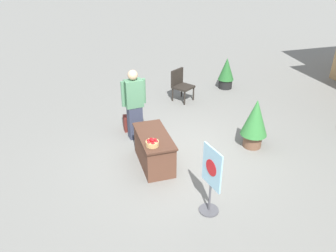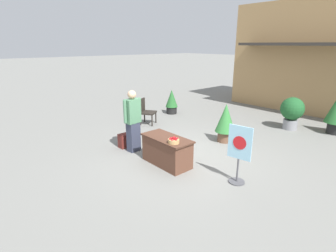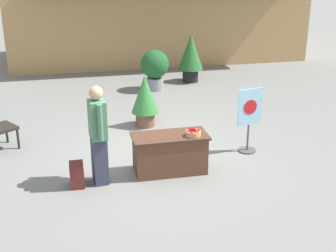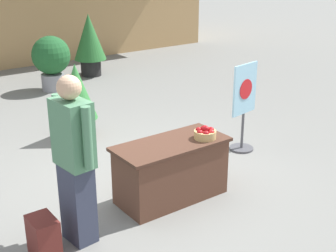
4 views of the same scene
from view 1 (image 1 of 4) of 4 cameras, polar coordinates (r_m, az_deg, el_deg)
ground_plane at (r=7.61m, az=2.09°, el=-5.18°), size 120.00×120.00×0.00m
display_table at (r=7.14m, az=-2.44°, el=-4.12°), size 1.38×0.64×0.73m
apple_basket at (r=6.56m, az=-2.75°, el=-2.89°), size 0.27×0.27×0.16m
person_visitor at (r=7.98m, az=-5.91°, el=3.78°), size 0.31×0.61×1.77m
backpack at (r=8.64m, az=-6.59°, el=0.56°), size 0.24×0.34×0.42m
poster_board at (r=5.75m, az=7.52°, el=-9.19°), size 0.53×0.36×1.33m
patio_chair at (r=10.31m, az=2.21°, el=7.41°), size 0.76×0.76×0.98m
potted_plant_near_left at (r=7.90m, az=14.92°, el=0.84°), size 0.63×0.63×1.22m
potted_plant_far_left at (r=11.44m, az=10.12°, el=9.18°), size 0.53×0.53×1.06m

